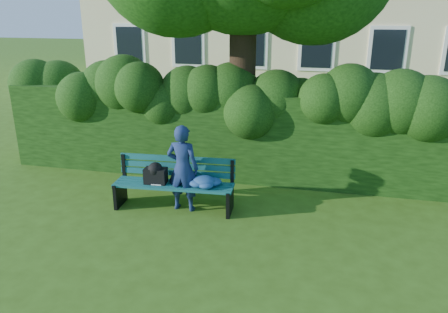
# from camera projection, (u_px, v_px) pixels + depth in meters

# --- Properties ---
(ground) EXTENTS (80.00, 80.00, 0.00)m
(ground) POSITION_uv_depth(u_px,v_px,m) (216.00, 222.00, 7.26)
(ground) COLOR #365514
(ground) RESTS_ON ground
(hedge) EXTENTS (10.00, 1.00, 1.80)m
(hedge) POSITION_uv_depth(u_px,v_px,m) (242.00, 134.00, 9.00)
(hedge) COLOR black
(hedge) RESTS_ON ground
(park_bench) EXTENTS (2.12, 0.69, 0.89)m
(park_bench) POSITION_uv_depth(u_px,v_px,m) (179.00, 182.00, 7.61)
(park_bench) COLOR #0E4847
(park_bench) RESTS_ON ground
(man_reading) EXTENTS (0.57, 0.39, 1.53)m
(man_reading) POSITION_uv_depth(u_px,v_px,m) (183.00, 168.00, 7.49)
(man_reading) COLOR navy
(man_reading) RESTS_ON ground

